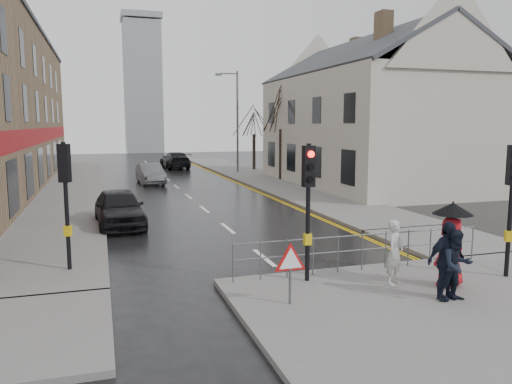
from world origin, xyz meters
TOP-DOWN VIEW (x-y plane):
  - ground at (0.00, 0.00)m, footprint 120.00×120.00m
  - left_pavement at (-6.50, 23.00)m, footprint 4.00×44.00m
  - right_pavement at (6.50, 25.00)m, footprint 4.00×40.00m
  - pavement_bridge_right at (6.50, 3.00)m, footprint 4.00×4.20m
  - pavement_stub_left at (-6.50, -1.00)m, footprint 4.00×4.20m
  - building_right_cream at (12.00, 18.00)m, footprint 9.00×16.40m
  - church_tower at (1.50, 62.00)m, footprint 5.00×5.00m
  - traffic_signal_near_left at (0.20, 0.20)m, footprint 0.28×0.27m
  - traffic_signal_near_right at (5.20, -1.00)m, footprint 0.34×0.33m
  - traffic_signal_far_left at (-5.50, 3.00)m, footprint 0.34×0.33m
  - guard_railing_front at (1.95, 0.60)m, footprint 7.14×0.04m
  - warning_sign at (-0.80, -1.21)m, footprint 0.80×0.07m
  - street_lamp at (5.82, 28.00)m, footprint 1.83×0.25m
  - tree_near at (7.50, 22.00)m, footprint 2.40×2.40m
  - tree_far at (8.00, 30.00)m, footprint 2.40×2.40m
  - pedestrian_a at (2.11, -0.69)m, footprint 0.69×0.64m
  - pedestrian_b at (2.75, -2.08)m, footprint 0.80×0.64m
  - pedestrian_with_umbrella at (3.28, -1.23)m, footprint 0.96×0.96m
  - pedestrian_d at (2.61, -1.92)m, footprint 1.07×0.56m
  - car_parked at (-3.97, 9.11)m, footprint 2.00×4.45m
  - car_mid at (-1.42, 23.16)m, footprint 1.76×4.21m
  - car_far at (1.88, 34.55)m, footprint 2.40×5.24m

SIDE VIEW (x-z plane):
  - ground at x=0.00m, z-range 0.00..0.00m
  - left_pavement at x=-6.50m, z-range 0.00..0.14m
  - right_pavement at x=6.50m, z-range 0.00..0.14m
  - pavement_bridge_right at x=6.50m, z-range 0.00..0.14m
  - pavement_stub_left at x=-6.50m, z-range 0.00..0.14m
  - car_mid at x=-1.42m, z-range 0.00..1.35m
  - car_parked at x=-3.97m, z-range 0.00..1.49m
  - car_far at x=1.88m, z-range 0.00..1.49m
  - guard_railing_front at x=1.95m, z-range 0.36..1.36m
  - pedestrian_a at x=2.11m, z-range 0.14..1.72m
  - pedestrian_b at x=2.75m, z-range 0.14..1.73m
  - pedestrian_d at x=2.61m, z-range 0.14..1.89m
  - warning_sign at x=-0.80m, z-range 0.37..1.72m
  - pedestrian_with_umbrella at x=3.28m, z-range 0.24..2.27m
  - traffic_signal_near_left at x=0.20m, z-range 0.76..4.16m
  - traffic_signal_near_right at x=5.20m, z-range 0.76..4.16m
  - traffic_signal_far_left at x=-5.50m, z-range 0.76..4.16m
  - tree_far at x=8.00m, z-range 1.60..7.24m
  - street_lamp at x=5.82m, z-range 0.71..8.71m
  - building_right_cream at x=12.00m, z-range -0.27..9.83m
  - tree_near at x=7.50m, z-range 1.85..8.43m
  - church_tower at x=1.50m, z-range 0.00..18.00m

